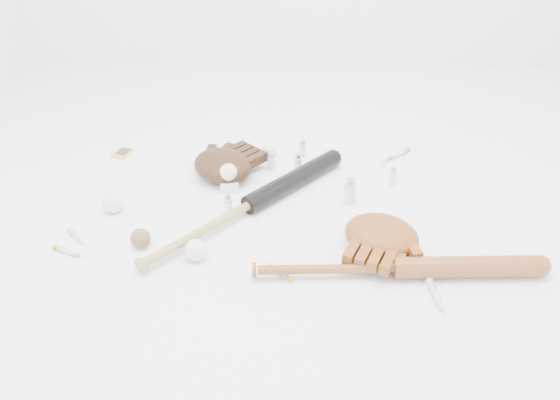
{
  "coord_description": "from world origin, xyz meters",
  "views": [
    {
      "loc": [
        0.0,
        -1.53,
        1.12
      ],
      "look_at": [
        -0.03,
        0.03,
        0.06
      ],
      "focal_mm": 35.0,
      "sensor_mm": 36.0,
      "label": 1
    }
  ],
  "objects_px": {
    "bat_wood": "(397,268)",
    "pedestal": "(229,184)",
    "glove_dark": "(223,165)",
    "bat_dark": "(250,205)"
  },
  "relations": [
    {
      "from": "bat_wood",
      "to": "pedestal",
      "type": "relative_size",
      "value": 13.63
    },
    {
      "from": "bat_wood",
      "to": "bat_dark",
      "type": "bearing_deg",
      "value": 142.69
    },
    {
      "from": "bat_dark",
      "to": "glove_dark",
      "type": "distance_m",
      "value": 0.27
    },
    {
      "from": "bat_wood",
      "to": "glove_dark",
      "type": "distance_m",
      "value": 0.81
    },
    {
      "from": "bat_wood",
      "to": "pedestal",
      "type": "distance_m",
      "value": 0.73
    },
    {
      "from": "glove_dark",
      "to": "pedestal",
      "type": "distance_m",
      "value": 0.09
    },
    {
      "from": "glove_dark",
      "to": "pedestal",
      "type": "height_order",
      "value": "glove_dark"
    },
    {
      "from": "pedestal",
      "to": "bat_wood",
      "type": "bearing_deg",
      "value": -40.93
    },
    {
      "from": "bat_dark",
      "to": "pedestal",
      "type": "bearing_deg",
      "value": 72.21
    },
    {
      "from": "pedestal",
      "to": "bat_dark",
      "type": "bearing_deg",
      "value": -60.75
    }
  ]
}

